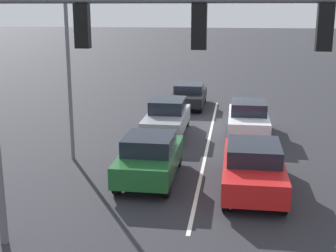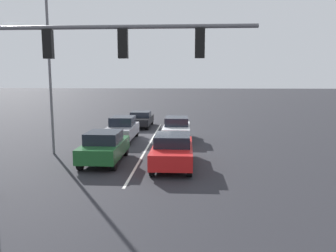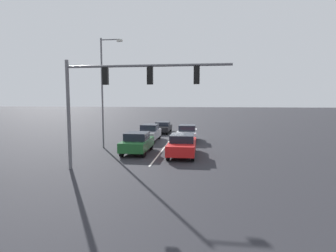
% 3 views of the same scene
% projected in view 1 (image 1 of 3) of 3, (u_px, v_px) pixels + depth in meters
% --- Properties ---
extents(ground_plane, '(240.00, 240.00, 0.00)m').
position_uv_depth(ground_plane, '(212.00, 126.00, 23.32)').
color(ground_plane, '#28282D').
extents(lane_stripe_left_divider, '(0.12, 17.69, 0.01)m').
position_uv_depth(lane_stripe_left_divider, '(208.00, 142.00, 20.59)').
color(lane_stripe_left_divider, silver).
rests_on(lane_stripe_left_divider, ground_plane).
extents(car_red_leftlane_front, '(1.90, 4.77, 1.55)m').
position_uv_depth(car_red_leftlane_front, '(253.00, 166.00, 15.09)').
color(car_red_leftlane_front, red).
rests_on(car_red_leftlane_front, ground_plane).
extents(car_darkgreen_midlane_front, '(1.84, 4.13, 1.59)m').
position_uv_depth(car_darkgreen_midlane_front, '(150.00, 157.00, 15.96)').
color(car_darkgreen_midlane_front, '#1E5928').
rests_on(car_darkgreen_midlane_front, ground_plane).
extents(car_white_leftlane_second, '(1.79, 4.33, 1.59)m').
position_uv_depth(car_white_leftlane_second, '(248.00, 118.00, 21.51)').
color(car_white_leftlane_second, silver).
rests_on(car_white_leftlane_second, ground_plane).
extents(car_gray_midlane_second, '(1.76, 4.48, 1.62)m').
position_uv_depth(car_gray_midlane_second, '(167.00, 117.00, 21.74)').
color(car_gray_midlane_second, gray).
rests_on(car_gray_midlane_second, ground_plane).
extents(car_black_midlane_third, '(1.88, 4.43, 1.35)m').
position_uv_depth(car_black_midlane_third, '(189.00, 95.00, 27.87)').
color(car_black_midlane_third, black).
rests_on(car_black_midlane_third, ground_plane).
extents(traffic_signal_gantry, '(9.33, 0.37, 6.30)m').
position_uv_depth(traffic_signal_gantry, '(118.00, 57.00, 10.22)').
color(traffic_signal_gantry, slate).
rests_on(traffic_signal_gantry, ground_plane).
extents(street_lamp_right_shoulder, '(1.87, 0.24, 9.06)m').
position_uv_depth(street_lamp_right_shoulder, '(71.00, 25.00, 17.04)').
color(street_lamp_right_shoulder, slate).
rests_on(street_lamp_right_shoulder, ground_plane).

